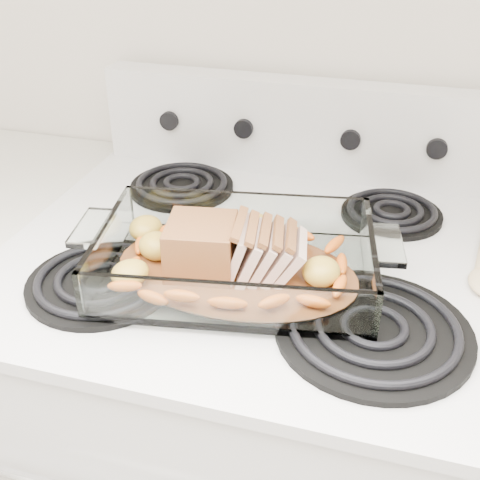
# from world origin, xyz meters

# --- Properties ---
(electric_range) EXTENTS (0.78, 0.70, 1.12)m
(electric_range) POSITION_xyz_m (0.00, 1.66, 0.48)
(electric_range) COLOR silver
(electric_range) RESTS_ON ground
(baking_dish) EXTENTS (0.38, 0.25, 0.07)m
(baking_dish) POSITION_xyz_m (-0.01, 1.56, 0.96)
(baking_dish) COLOR silver
(baking_dish) RESTS_ON electric_range
(pork_roast) EXTENTS (0.19, 0.09, 0.08)m
(pork_roast) POSITION_xyz_m (-0.03, 1.56, 0.99)
(pork_roast) COLOR brown
(pork_roast) RESTS_ON baking_dish
(roast_vegetables) EXTENTS (0.32, 0.17, 0.04)m
(roast_vegetables) POSITION_xyz_m (-0.01, 1.59, 0.97)
(roast_vegetables) COLOR orange
(roast_vegetables) RESTS_ON baking_dish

